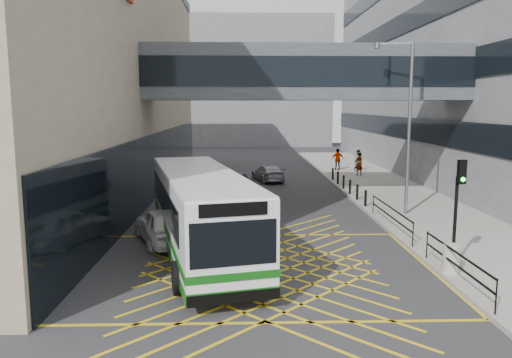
{
  "coord_description": "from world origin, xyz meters",
  "views": [
    {
      "loc": [
        -0.61,
        -16.96,
        5.69
      ],
      "look_at": [
        0.0,
        4.0,
        2.6
      ],
      "focal_mm": 35.0,
      "sensor_mm": 36.0,
      "label": 1
    }
  ],
  "objects": [
    {
      "name": "ground",
      "position": [
        0.0,
        0.0,
        0.0
      ],
      "size": [
        120.0,
        120.0,
        0.0
      ],
      "primitive_type": "plane",
      "color": "#333335"
    },
    {
      "name": "building_far",
      "position": [
        -2.0,
        60.0,
        9.0
      ],
      "size": [
        28.0,
        16.0,
        18.0
      ],
      "primitive_type": "cube",
      "color": "slate",
      "rests_on": "ground"
    },
    {
      "name": "skybridge",
      "position": [
        3.0,
        12.0,
        7.5
      ],
      "size": [
        20.0,
        4.1,
        3.0
      ],
      "color": "#44494E",
      "rests_on": "ground"
    },
    {
      "name": "pavement",
      "position": [
        9.0,
        15.0,
        0.08
      ],
      "size": [
        6.0,
        54.0,
        0.16
      ],
      "primitive_type": "cube",
      "color": "#9A958C",
      "rests_on": "ground"
    },
    {
      "name": "box_junction",
      "position": [
        0.0,
        0.0,
        0.0
      ],
      "size": [
        12.0,
        9.0,
        0.01
      ],
      "color": "gold",
      "rests_on": "ground"
    },
    {
      "name": "bus",
      "position": [
        -2.2,
        1.68,
        1.73
      ],
      "size": [
        5.27,
        11.82,
        3.23
      ],
      "rotation": [
        0.0,
        0.0,
        0.24
      ],
      "color": "white",
      "rests_on": "ground"
    },
    {
      "name": "car_white",
      "position": [
        -3.88,
        3.43,
        0.77
      ],
      "size": [
        3.63,
        5.24,
        1.54
      ],
      "primitive_type": "imported",
      "rotation": [
        0.0,
        0.0,
        3.52
      ],
      "color": "white",
      "rests_on": "ground"
    },
    {
      "name": "car_dark",
      "position": [
        -1.17,
        14.62,
        0.7
      ],
      "size": [
        2.61,
        4.72,
        1.39
      ],
      "primitive_type": "imported",
      "rotation": [
        0.0,
        0.0,
        3.35
      ],
      "color": "black",
      "rests_on": "ground"
    },
    {
      "name": "car_silver",
      "position": [
        1.39,
        20.58,
        0.65
      ],
      "size": [
        2.71,
        4.49,
        1.3
      ],
      "primitive_type": "imported",
      "rotation": [
        0.0,
        0.0,
        3.38
      ],
      "color": "#96989E",
      "rests_on": "ground"
    },
    {
      "name": "traffic_light",
      "position": [
        6.59,
        -0.88,
        2.62
      ],
      "size": [
        0.29,
        0.45,
        3.78
      ],
      "rotation": [
        0.0,
        0.0,
        0.18
      ],
      "color": "black",
      "rests_on": "pavement"
    },
    {
      "name": "street_lamp",
      "position": [
        7.66,
        8.09,
        5.08
      ],
      "size": [
        1.95,
        0.69,
        8.64
      ],
      "rotation": [
        0.0,
        0.0,
        -0.24
      ],
      "color": "slate",
      "rests_on": "pavement"
    },
    {
      "name": "litter_bin",
      "position": [
        6.37,
        -1.11,
        0.64
      ],
      "size": [
        0.56,
        0.56,
        0.96
      ],
      "primitive_type": "cylinder",
      "color": "#ADA89E",
      "rests_on": "pavement"
    },
    {
      "name": "kerb_railings",
      "position": [
        6.15,
        1.78,
        0.88
      ],
      "size": [
        0.05,
        12.54,
        1.0
      ],
      "color": "black",
      "rests_on": "pavement"
    },
    {
      "name": "bollards",
      "position": [
        6.25,
        15.0,
        0.61
      ],
      "size": [
        0.14,
        10.14,
        0.9
      ],
      "color": "black",
      "rests_on": "pavement"
    },
    {
      "name": "pedestrian_a",
      "position": [
        8.78,
        22.36,
        1.08
      ],
      "size": [
        0.87,
        0.76,
        1.84
      ],
      "primitive_type": "imported",
      "rotation": [
        0.0,
        0.0,
        3.53
      ],
      "color": "gray",
      "rests_on": "pavement"
    },
    {
      "name": "pedestrian_b",
      "position": [
        9.45,
        25.31,
        1.05
      ],
      "size": [
        1.01,
        0.9,
        1.78
      ],
      "primitive_type": "imported",
      "rotation": [
        0.0,
        0.0,
        0.59
      ],
      "color": "gray",
      "rests_on": "pavement"
    },
    {
      "name": "pedestrian_c",
      "position": [
        7.72,
        25.74,
        1.08
      ],
      "size": [
        1.11,
        0.56,
        1.85
      ],
      "primitive_type": "imported",
      "rotation": [
        0.0,
        0.0,
        3.17
      ],
      "color": "gray",
      "rests_on": "pavement"
    }
  ]
}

